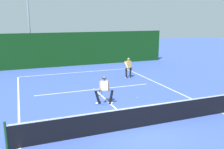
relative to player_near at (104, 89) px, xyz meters
The scene contains 12 objects.
ground_plane 3.44m from the player_near, 84.43° to the right, with size 80.00×80.00×0.00m, color #405BB9.
court_line_baseline_far 8.40m from the player_near, 87.78° to the left, with size 9.43×0.10×0.01m, color white.
court_line_sideline_left 5.57m from the player_near, 142.89° to the right, with size 0.10×23.34×0.01m, color white.
court_line_sideline_right 6.09m from the player_near, 33.40° to the right, with size 0.10×23.34×0.01m, color white.
court_line_service 2.99m from the player_near, 83.51° to the left, with size 7.68×0.10×0.01m, color white.
court_line_centre 0.91m from the player_near, 20.53° to the right, with size 0.10×6.40×0.01m, color white.
tennis_net 3.35m from the player_near, 84.43° to the right, with size 10.34×0.09×1.09m.
player_near is the anchor object (origin of this frame).
player_far 6.21m from the player_near, 53.10° to the left, with size 0.69×0.87×1.59m.
tennis_ball 2.24m from the player_near, ahead, with size 0.07×0.07×0.07m, color #D1E033.
back_fence_windscreen 11.54m from the player_near, 88.39° to the left, with size 20.16×0.12×3.27m, color #0F3B12.
light_pole 14.29m from the player_near, 102.86° to the left, with size 0.55×0.44×8.53m.
Camera 1 is at (-4.44, -8.65, 4.58)m, focal length 39.12 mm.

